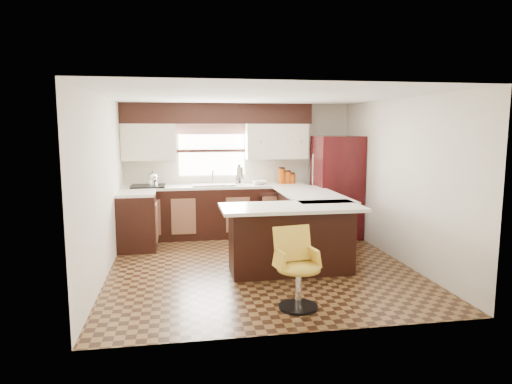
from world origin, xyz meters
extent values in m
plane|color=#49301A|center=(0.00, 0.00, 0.00)|extent=(4.40, 4.40, 0.00)
plane|color=silver|center=(0.00, 0.00, 2.40)|extent=(4.40, 4.40, 0.00)
plane|color=beige|center=(0.00, 2.20, 1.20)|extent=(4.40, 0.00, 4.40)
plane|color=beige|center=(0.00, -2.20, 1.20)|extent=(4.40, 0.00, 4.40)
plane|color=beige|center=(-2.10, 0.00, 1.20)|extent=(0.00, 4.40, 4.40)
plane|color=beige|center=(2.10, 0.00, 1.20)|extent=(0.00, 4.40, 4.40)
cube|color=black|center=(-0.45, 1.90, 0.45)|extent=(3.30, 0.60, 0.90)
cube|color=black|center=(-1.80, 1.25, 0.45)|extent=(0.60, 0.70, 0.90)
cube|color=silver|center=(-0.45, 1.90, 0.92)|extent=(3.30, 0.60, 0.04)
cube|color=silver|center=(-1.80, 1.25, 0.92)|extent=(0.60, 0.70, 0.04)
cube|color=black|center=(-0.40, 2.03, 2.22)|extent=(3.40, 0.35, 0.36)
cube|color=beige|center=(-1.62, 2.03, 1.72)|extent=(0.94, 0.35, 0.64)
cube|color=beige|center=(0.68, 2.03, 1.72)|extent=(1.14, 0.35, 0.64)
cube|color=white|center=(-0.50, 2.18, 1.55)|extent=(1.20, 0.02, 0.90)
cube|color=#D19B93|center=(-0.50, 2.14, 1.94)|extent=(1.30, 0.06, 0.18)
cube|color=#B2B2B7|center=(-0.50, 1.88, 0.96)|extent=(0.75, 0.45, 0.03)
cube|color=black|center=(0.55, 1.61, 0.43)|extent=(0.58, 0.03, 0.78)
cube|color=black|center=(-1.65, 1.88, 0.96)|extent=(0.58, 0.50, 0.02)
cube|color=black|center=(0.90, 0.62, 0.45)|extent=(0.60, 1.95, 0.90)
cube|color=black|center=(0.38, -0.35, 0.45)|extent=(1.65, 0.60, 0.90)
cube|color=silver|center=(0.95, 0.62, 0.92)|extent=(0.84, 1.95, 0.04)
cube|color=silver|center=(0.35, -0.44, 0.92)|extent=(1.89, 0.84, 0.04)
cube|color=black|center=(1.69, 1.53, 0.91)|extent=(0.78, 0.75, 1.83)
cylinder|color=silver|center=(-0.03, 1.90, 1.11)|extent=(0.14, 0.14, 0.33)
imported|color=white|center=(0.33, 1.90, 0.98)|extent=(0.31, 0.31, 0.07)
cylinder|color=#A0400C|center=(0.76, 1.92, 1.08)|extent=(0.14, 0.14, 0.28)
cylinder|color=#A0400C|center=(0.88, 1.92, 1.05)|extent=(0.12, 0.12, 0.22)
cylinder|color=#A0400C|center=(0.96, 1.92, 1.03)|extent=(0.13, 0.13, 0.17)
camera|label=1|loc=(-1.13, -6.25, 1.98)|focal=32.00mm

